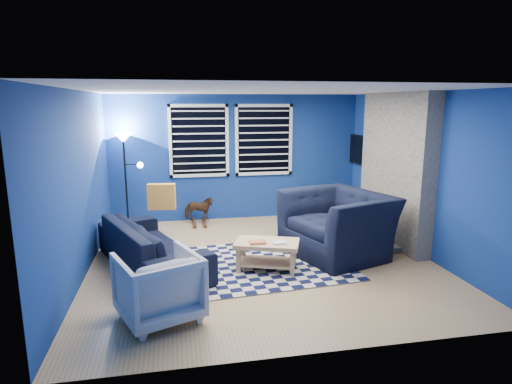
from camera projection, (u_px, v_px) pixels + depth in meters
floor at (262, 260)px, 6.45m from camera, size 5.00×5.00×0.00m
ceiling at (262, 90)px, 5.94m from camera, size 5.00×5.00×0.00m
wall_back at (237, 158)px, 8.60m from camera, size 5.00×0.00×5.00m
wall_left at (80, 185)px, 5.73m from camera, size 0.00×5.00×5.00m
wall_right at (419, 173)px, 6.66m from camera, size 0.00×5.00×5.00m
fireplace at (394, 172)px, 7.13m from camera, size 0.65×2.00×2.50m
window_left at (199, 141)px, 8.35m from camera, size 1.17×0.06×1.42m
window_right at (264, 140)px, 8.59m from camera, size 1.17×0.06×1.42m
tv at (361, 150)px, 8.54m from camera, size 0.07×1.00×0.58m
rug at (259, 264)px, 6.29m from camera, size 2.67×2.21×0.02m
sofa at (151, 245)px, 6.11m from camera, size 2.47×1.73×0.67m
armchair_big at (337, 224)px, 6.61m from camera, size 1.85×1.73×0.98m
armchair_bent at (159, 286)px, 4.63m from camera, size 1.06×1.07×0.75m
rocking_horse at (199, 209)px, 8.30m from camera, size 0.36×0.61×0.48m
coffee_table at (267, 249)px, 6.01m from camera, size 1.00×0.78×0.44m
cabinet at (312, 205)px, 8.84m from camera, size 0.69×0.53×0.60m
floor_lamp at (125, 151)px, 7.92m from camera, size 0.48×0.30×1.78m
throw_pillow at (162, 197)px, 6.75m from camera, size 0.44×0.19×0.41m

